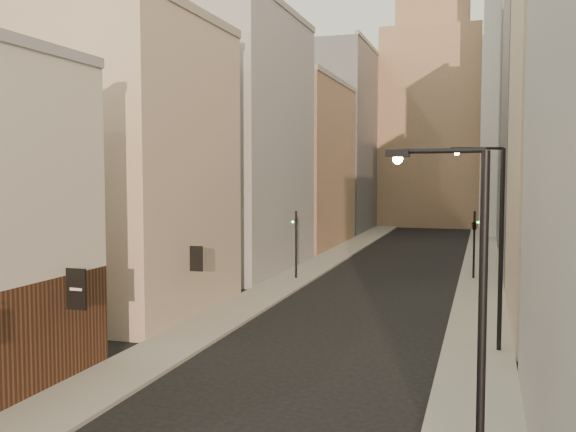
# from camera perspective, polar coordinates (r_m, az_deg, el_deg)

# --- Properties ---
(sidewalk_left) EXTENTS (3.00, 140.00, 0.15)m
(sidewalk_left) POSITION_cam_1_polar(r_m,az_deg,el_deg) (62.40, 4.81, -3.19)
(sidewalk_left) COLOR gray
(sidewalk_left) RESTS_ON ground
(sidewalk_right) EXTENTS (3.00, 140.00, 0.15)m
(sidewalk_right) POSITION_cam_1_polar(r_m,az_deg,el_deg) (61.00, 16.85, -3.51)
(sidewalk_right) COLOR gray
(sidewalk_right) RESTS_ON ground
(left_bldg_beige) EXTENTS (8.00, 12.00, 16.00)m
(left_bldg_beige) POSITION_cam_1_polar(r_m,az_deg,el_deg) (36.62, -13.57, 4.14)
(left_bldg_beige) COLOR tan
(left_bldg_beige) RESTS_ON ground
(left_bldg_grey) EXTENTS (8.00, 16.00, 20.00)m
(left_bldg_grey) POSITION_cam_1_polar(r_m,az_deg,el_deg) (51.09, -4.36, 6.39)
(left_bldg_grey) COLOR #99999E
(left_bldg_grey) RESTS_ON ground
(left_bldg_tan) EXTENTS (8.00, 18.00, 17.00)m
(left_bldg_tan) POSITION_cam_1_polar(r_m,az_deg,el_deg) (68.12, 1.21, 4.52)
(left_bldg_tan) COLOR #8F6F55
(left_bldg_tan) RESTS_ON ground
(left_bldg_wingrid) EXTENTS (8.00, 20.00, 24.00)m
(left_bldg_wingrid) POSITION_cam_1_polar(r_m,az_deg,el_deg) (87.62, 4.83, 6.67)
(left_bldg_wingrid) COLOR gray
(left_bldg_wingrid) RESTS_ON ground
(right_bldg_wingrid) EXTENTS (8.00, 20.00, 26.00)m
(right_bldg_wingrid) POSITION_cam_1_polar(r_m,az_deg,el_deg) (56.01, 22.79, 8.96)
(right_bldg_wingrid) COLOR gray
(right_bldg_wingrid) RESTS_ON ground
(clock_tower) EXTENTS (14.00, 14.00, 44.90)m
(clock_tower) POSITION_cam_1_polar(r_m,az_deg,el_deg) (98.30, 12.73, 9.58)
(clock_tower) COLOR #8F6F55
(clock_tower) RESTS_ON ground
(white_tower) EXTENTS (8.00, 8.00, 41.50)m
(white_tower) POSITION_cam_1_polar(r_m,az_deg,el_deg) (84.27, 19.61, 11.07)
(white_tower) COLOR silver
(white_tower) RESTS_ON ground
(streetlamp_near) EXTENTS (2.17, 0.41, 8.29)m
(streetlamp_near) POSITION_cam_1_polar(r_m,az_deg,el_deg) (14.14, 16.02, -8.71)
(streetlamp_near) COLOR black
(streetlamp_near) RESTS_ON ground
(streetlamp_mid) EXTENTS (2.26, 0.83, 8.85)m
(streetlamp_mid) POSITION_cam_1_polar(r_m,az_deg,el_deg) (28.67, 18.00, -1.75)
(streetlamp_mid) COLOR black
(streetlamp_mid) RESTS_ON ground
(traffic_light_left) EXTENTS (0.58, 0.50, 5.00)m
(traffic_light_left) POSITION_cam_1_polar(r_m,az_deg,el_deg) (46.21, 0.72, -1.23)
(traffic_light_left) COLOR black
(traffic_light_left) RESTS_ON ground
(traffic_light_right) EXTENTS (0.60, 0.54, 5.00)m
(traffic_light_right) POSITION_cam_1_polar(r_m,az_deg,el_deg) (48.03, 16.24, -1.08)
(traffic_light_right) COLOR black
(traffic_light_right) RESTS_ON ground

